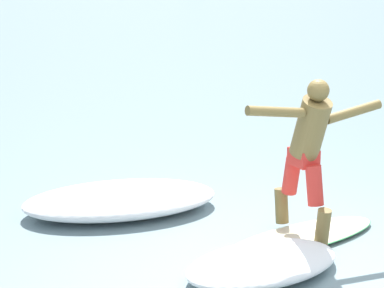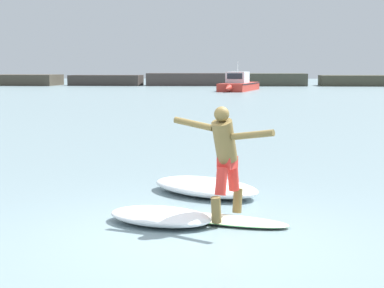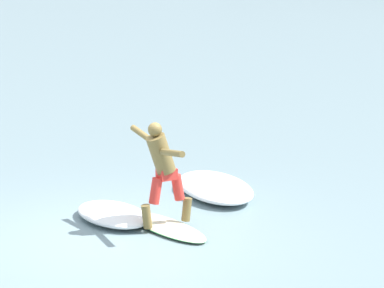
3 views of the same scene
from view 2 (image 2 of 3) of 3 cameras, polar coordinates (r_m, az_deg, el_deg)
name	(u,v)px [view 2 (image 2 of 3)]	position (r m, az deg, el deg)	size (l,w,h in m)	color
ground_plane	(193,235)	(8.26, 0.07, -8.08)	(200.00, 200.00, 0.00)	gray
rock_jetty_breakwater	(225,80)	(69.98, 2.96, 5.72)	(71.68, 5.29, 1.37)	#494437
surfboard	(225,220)	(8.90, 2.94, -6.75)	(1.95, 1.19, 0.21)	beige
surfer	(225,154)	(8.65, 2.97, -0.86)	(1.37, 0.93, 1.54)	brown
small_boat_offshore	(238,84)	(55.86, 4.15, 5.31)	(3.91, 8.95, 2.54)	red
wave_foam_at_tail	(160,216)	(8.81, -2.83, -6.43)	(1.72, 1.41, 0.21)	white
wave_foam_at_nose	(205,187)	(10.77, 1.20, -3.83)	(2.29, 2.15, 0.26)	white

